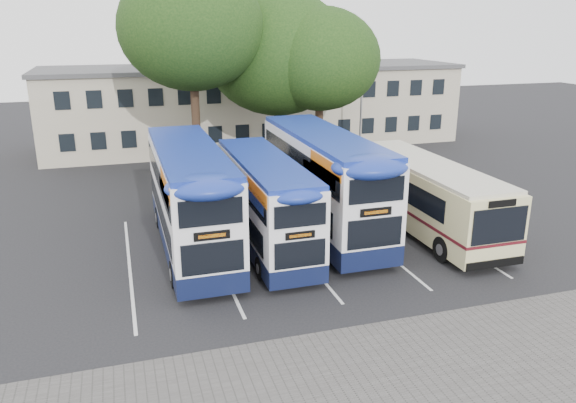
% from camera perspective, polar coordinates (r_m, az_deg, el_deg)
% --- Properties ---
extents(ground, '(120.00, 120.00, 0.00)m').
position_cam_1_polar(ground, '(21.94, 14.28, -8.15)').
color(ground, black).
rests_on(ground, ground).
extents(paving_strip, '(40.00, 6.00, 0.01)m').
position_cam_1_polar(paving_strip, '(17.33, 17.16, -15.86)').
color(paving_strip, '#595654').
rests_on(paving_strip, ground).
extents(bay_lines, '(14.12, 11.00, 0.01)m').
position_cam_1_polar(bay_lines, '(24.62, 0.70, -4.63)').
color(bay_lines, silver).
rests_on(bay_lines, ground).
extents(depot_building, '(32.40, 8.40, 6.20)m').
position_cam_1_polar(depot_building, '(45.39, -3.33, 9.82)').
color(depot_building, '#B3A890').
rests_on(depot_building, ground).
extents(lamp_post, '(0.25, 1.05, 9.06)m').
position_cam_1_polar(lamp_post, '(40.52, 7.54, 11.50)').
color(lamp_post, gray).
rests_on(lamp_post, ground).
extents(tree_left, '(8.23, 8.23, 12.58)m').
position_cam_1_polar(tree_left, '(33.52, -9.79, 16.95)').
color(tree_left, black).
rests_on(tree_left, ground).
extents(tree_mid, '(9.21, 9.21, 11.42)m').
position_cam_1_polar(tree_mid, '(36.89, -1.06, 14.81)').
color(tree_mid, black).
rests_on(tree_mid, ground).
extents(tree_right, '(7.40, 7.40, 10.38)m').
position_cam_1_polar(tree_right, '(35.57, 3.28, 14.23)').
color(tree_right, black).
rests_on(tree_right, ground).
extents(bus_dd_left, '(2.60, 10.74, 4.48)m').
position_cam_1_polar(bus_dd_left, '(24.02, -9.91, 0.75)').
color(bus_dd_left, '#0F1638').
rests_on(bus_dd_left, ground).
extents(bus_dd_mid, '(2.30, 9.48, 3.95)m').
position_cam_1_polar(bus_dd_mid, '(23.97, -2.34, 0.24)').
color(bus_dd_mid, '#0F1638').
rests_on(bus_dd_mid, ground).
extents(bus_dd_right, '(2.68, 11.06, 4.61)m').
position_cam_1_polar(bus_dd_right, '(25.97, 3.58, 2.45)').
color(bus_dd_right, '#0F1638').
rests_on(bus_dd_right, ground).
extents(bus_single, '(2.76, 10.82, 3.23)m').
position_cam_1_polar(bus_single, '(27.03, 13.67, 1.01)').
color(bus_single, beige).
rests_on(bus_single, ground).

